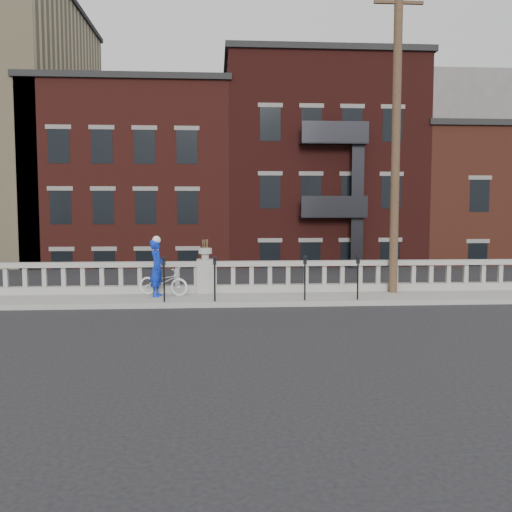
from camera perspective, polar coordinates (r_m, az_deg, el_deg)
The scene contains 12 objects.
ground at distance 15.05m, azimuth -5.34°, elevation -6.45°, with size 120.00×120.00×0.00m, color black.
sidewalk at distance 17.99m, azimuth -5.13°, elevation -4.34°, with size 32.00×2.20×0.15m, color gray.
balustrade at distance 18.85m, azimuth -5.09°, elevation -2.18°, with size 28.00×0.34×1.03m.
planter_pedestal at distance 18.83m, azimuth -5.09°, elevation -1.61°, with size 0.55×0.55×1.76m.
lower_level at distance 37.80m, azimuth -3.73°, elevation 4.38°, with size 80.00×44.00×20.80m.
utility_pole at distance 19.40m, azimuth 13.82°, elevation 11.51°, with size 1.60×0.28×10.00m.
parking_meter_a at distance 17.08m, azimuth -9.19°, elevation -1.76°, with size 0.10×0.09×1.36m.
parking_meter_b at distance 17.01m, azimuth -4.15°, elevation -1.73°, with size 0.10×0.09×1.36m.
parking_meter_c at distance 17.22m, azimuth 4.92°, elevation -1.66°, with size 0.10×0.09×1.36m.
parking_meter_d at distance 17.55m, azimuth 10.15°, elevation -1.60°, with size 0.10×0.09×1.36m.
bicycle at distance 18.45m, azimuth -9.24°, elevation -2.53°, with size 0.59×1.69×0.89m, color silver.
cyclist at distance 18.19m, azimuth -9.88°, elevation -1.19°, with size 0.66×0.43×1.80m, color #0B28B3.
Camera 1 is at (0.35, -14.75, 2.95)m, focal length 40.00 mm.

